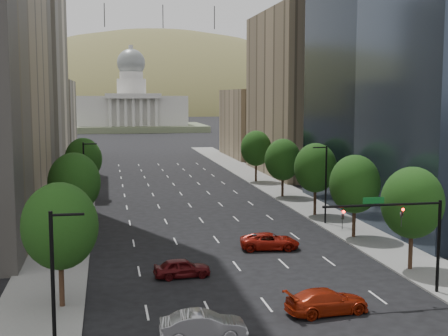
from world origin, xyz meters
TOP-DOWN VIEW (x-y plane):
  - sidewalk_left at (-15.50, 60.00)m, footprint 6.00×200.00m
  - sidewalk_right at (15.50, 60.00)m, footprint 6.00×200.00m
  - midrise_cream_left at (-25.00, 103.00)m, footprint 14.00×30.00m
  - filler_left at (-25.00, 136.00)m, footprint 14.00×26.00m
  - parking_tan_right at (25.00, 100.00)m, footprint 14.00×30.00m
  - filler_right at (25.00, 133.00)m, footprint 14.00×26.00m
  - tree_right_1 at (14.00, 36.00)m, footprint 5.20×5.20m
  - tree_right_2 at (14.00, 48.00)m, footprint 5.20×5.20m
  - tree_right_3 at (14.00, 60.00)m, footprint 5.20×5.20m
  - tree_right_4 at (14.00, 74.00)m, footprint 5.20×5.20m
  - tree_right_5 at (14.00, 90.00)m, footprint 5.20×5.20m
  - tree_left_0 at (-14.00, 32.00)m, footprint 5.20×5.20m
  - tree_left_1 at (-14.00, 52.00)m, footprint 5.20×5.20m
  - tree_left_2 at (-14.00, 78.00)m, footprint 5.20×5.20m
  - streetlight_rn at (13.44, 55.00)m, footprint 1.70×0.20m
  - streetlight_ls at (-13.44, 20.00)m, footprint 1.70×0.20m
  - streetlight_ln at (-13.44, 65.00)m, footprint 1.70×0.20m
  - traffic_signal at (10.53, 30.00)m, footprint 9.12×0.40m
  - capitol at (0.00, 249.71)m, footprint 60.00×40.00m
  - foothills at (34.67, 599.39)m, footprint 720.00×413.00m
  - car_red_near at (3.55, 27.58)m, footprint 5.99×3.05m
  - car_maroon at (-5.00, 37.61)m, footprint 4.70×2.21m
  - car_silver at (-5.31, 24.70)m, footprint 5.25×1.95m
  - car_red_far at (4.30, 45.11)m, footprint 5.91×3.27m

SIDE VIEW (x-z plane):
  - foothills at x=34.67m, z-range -169.28..93.72m
  - sidewalk_left at x=-15.50m, z-range 0.00..0.15m
  - sidewalk_right at x=15.50m, z-range 0.00..0.15m
  - car_maroon at x=-5.00m, z-range 0.00..1.56m
  - car_red_far at x=4.30m, z-range 0.00..1.57m
  - car_red_near at x=3.55m, z-range 0.00..1.67m
  - car_silver at x=-5.31m, z-range 0.00..1.71m
  - streetlight_rn at x=13.44m, z-range 0.34..9.34m
  - streetlight_ls at x=-13.44m, z-range 0.34..9.34m
  - streetlight_ln at x=-13.44m, z-range 0.34..9.34m
  - traffic_signal at x=10.53m, z-range 1.49..8.86m
  - tree_right_4 at x=14.00m, z-range 1.23..9.69m
  - tree_right_2 at x=14.00m, z-range 1.30..9.91m
  - tree_left_2 at x=-14.00m, z-range 1.34..10.02m
  - tree_right_1 at x=14.00m, z-range 1.37..10.12m
  - tree_right_5 at x=14.00m, z-range 1.37..10.12m
  - tree_left_0 at x=-14.00m, z-range 1.37..10.12m
  - tree_right_3 at x=14.00m, z-range 1.44..10.34m
  - tree_left_1 at x=-14.00m, z-range 1.48..10.45m
  - filler_right at x=25.00m, z-range 0.00..16.00m
  - capitol at x=0.00m, z-range -9.02..26.18m
  - filler_left at x=-25.00m, z-range 0.00..18.00m
  - parking_tan_right at x=25.00m, z-range 0.00..30.00m
  - midrise_cream_left at x=-25.00m, z-range 0.00..35.00m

